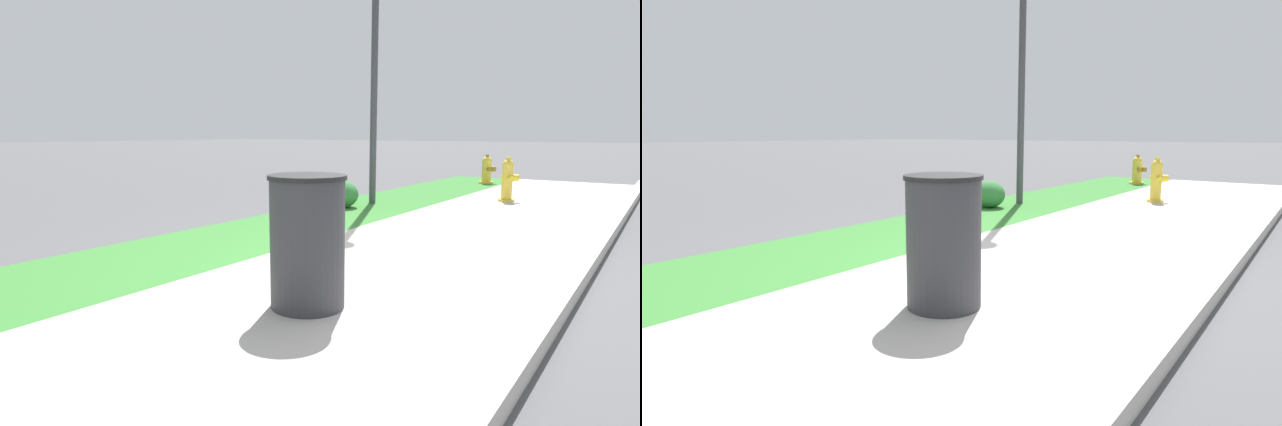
{
  "view_description": "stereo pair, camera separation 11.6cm",
  "coord_description": "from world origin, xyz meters",
  "views": [
    {
      "loc": [
        -4.04,
        -1.88,
        1.17
      ],
      "look_at": [
        -0.18,
        0.87,
        0.4
      ],
      "focal_mm": 28.0,
      "sensor_mm": 36.0,
      "label": 1
    },
    {
      "loc": [
        -3.97,
        -1.97,
        1.17
      ],
      "look_at": [
        -0.18,
        0.87,
        0.4
      ],
      "focal_mm": 28.0,
      "sensor_mm": 36.0,
      "label": 2
    }
  ],
  "objects": [
    {
      "name": "sidewalk_pavement",
      "position": [
        0.0,
        0.0,
        0.01
      ],
      "size": [
        18.0,
        2.5,
        0.01
      ],
      "primitive_type": "cube",
      "color": "#BCB7AD",
      "rests_on": "ground"
    },
    {
      "name": "fire_hydrant_mid_block",
      "position": [
        7.47,
        1.62,
        0.32
      ],
      "size": [
        0.36,
        0.36,
        0.67
      ],
      "rotation": [
        0.0,
        0.0,
        3.8
      ],
      "color": "gold",
      "rests_on": "ground"
    },
    {
      "name": "fire_hydrant_at_driveway",
      "position": [
        4.64,
        0.41,
        0.37
      ],
      "size": [
        0.33,
        0.33,
        0.76
      ],
      "rotation": [
        0.0,
        0.0,
        3.82
      ],
      "color": "gold",
      "rests_on": "ground"
    },
    {
      "name": "shrub_bush_near_lamp",
      "position": [
        2.47,
        2.32,
        0.21
      ],
      "size": [
        0.5,
        0.5,
        0.42
      ],
      "color": "#337538",
      "rests_on": "ground"
    },
    {
      "name": "grass_verge",
      "position": [
        0.0,
        2.05,
        0.0
      ],
      "size": [
        18.0,
        1.61,
        0.01
      ],
      "primitive_type": "cube",
      "color": "#387A33",
      "rests_on": "ground"
    },
    {
      "name": "ground_plane",
      "position": [
        0.0,
        0.0,
        0.0
      ],
      "size": [
        120.0,
        120.0,
        0.0
      ],
      "primitive_type": "plane",
      "color": "#515154"
    },
    {
      "name": "trash_bin",
      "position": [
        -1.46,
        0.06,
        0.45
      ],
      "size": [
        0.52,
        0.52,
        0.9
      ],
      "color": "#333338",
      "rests_on": "ground"
    },
    {
      "name": "street_curb",
      "position": [
        0.0,
        -1.33,
        0.06
      ],
      "size": [
        18.0,
        0.16,
        0.12
      ],
      "primitive_type": "cube",
      "color": "#BCB7AD",
      "rests_on": "ground"
    }
  ]
}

